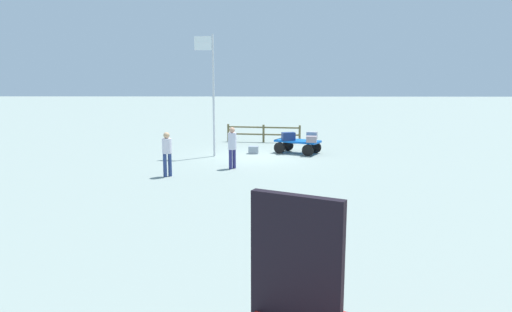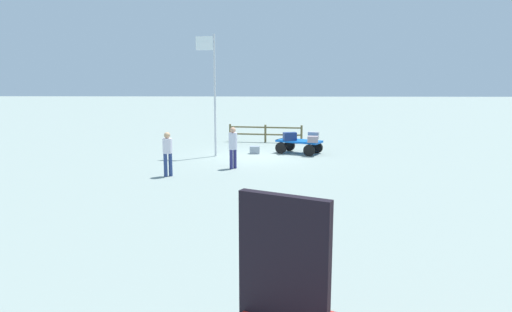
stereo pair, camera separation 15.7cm
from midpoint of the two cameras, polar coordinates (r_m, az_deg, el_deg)
The scene contains 10 objects.
ground_plane at distance 22.16m, azimuth 0.62°, elevation -0.04°, with size 120.00×120.00×0.00m, color gray.
luggage_cart at distance 23.02m, azimuth 5.42°, elevation 1.48°, with size 2.34×1.96×0.66m.
suitcase_maroon at distance 22.28m, azimuth 7.15°, elevation 2.04°, with size 0.54×0.44×0.29m.
suitcase_navy at distance 23.58m, azimuth 7.22°, elevation 2.52°, with size 0.58×0.42×0.34m.
suitcase_grey at distance 22.82m, azimuth 4.34°, elevation 2.40°, with size 0.69×0.49×0.39m.
suitcase_olive at distance 22.88m, azimuth 0.05°, elevation 0.74°, with size 0.49×0.34×0.36m.
worker_lead at distance 19.13m, azimuth -2.59°, elevation 1.41°, with size 0.49×0.49×1.72m.
worker_trailing at distance 17.96m, azimuth -10.49°, elevation 0.71°, with size 0.50×0.50×1.70m.
flagpole at distance 21.96m, azimuth -5.10°, elevation 8.57°, with size 0.90×0.14×5.65m.
wooden_fence at distance 26.62m, azimuth 1.32°, elevation 2.93°, with size 4.19×0.72×1.01m.
Camera 2 is at (-0.35, 21.82, 3.85)m, focal length 32.79 mm.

